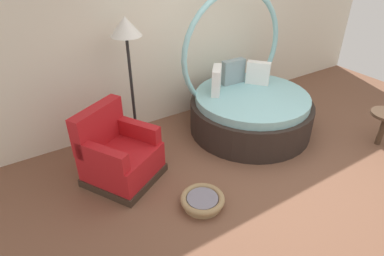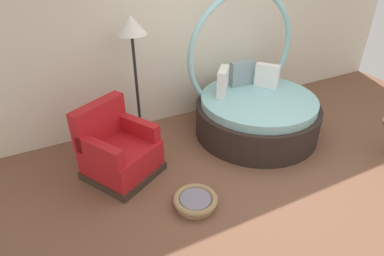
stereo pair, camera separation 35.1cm
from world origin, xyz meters
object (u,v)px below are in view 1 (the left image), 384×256
red_armchair (118,156)px  pet_basket (202,200)px  round_daybed (248,105)px  floor_lamp (127,40)px

red_armchair → pet_basket: 1.17m
round_daybed → floor_lamp: 2.07m
round_daybed → pet_basket: 1.91m
pet_basket → floor_lamp: bearing=92.8°
red_armchair → floor_lamp: (0.51, 0.64, 1.20)m
floor_lamp → red_armchair: bearing=-128.9°
pet_basket → floor_lamp: size_ratio=0.28×
round_daybed → pet_basket: round_daybed is taller
round_daybed → floor_lamp: bearing=161.0°
round_daybed → red_armchair: round_daybed is taller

